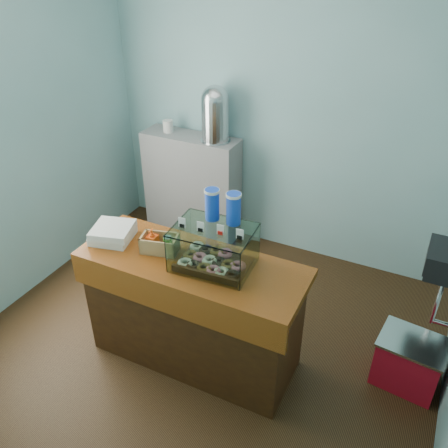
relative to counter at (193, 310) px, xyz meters
The scene contains 9 objects.
ground 0.52m from the counter, 90.00° to the left, with size 3.50×3.50×0.00m, color black.
room_shell 1.27m from the counter, 84.37° to the left, with size 3.54×3.04×2.82m.
counter is the anchor object (origin of this frame).
back_shelf 1.82m from the counter, 119.76° to the left, with size 1.00×0.32×1.10m, color gray.
display_case 0.62m from the counter, 19.86° to the left, with size 0.55×0.42×0.51m.
condiment_crate 0.57m from the counter, behind, with size 0.28×0.21×0.17m.
pastry_boxes 0.81m from the counter, behind, with size 0.35×0.34×0.11m.
coffee_urn 1.92m from the counter, 111.38° to the left, with size 0.29×0.29×0.54m.
red_cooler 1.58m from the counter, 17.06° to the left, with size 0.49×0.39×0.40m.
Camera 1 is at (1.35, -2.49, 2.81)m, focal length 38.00 mm.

